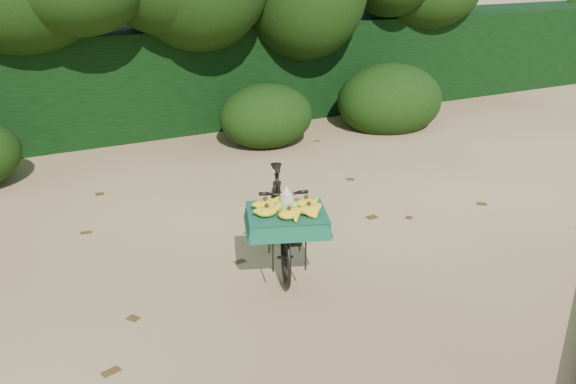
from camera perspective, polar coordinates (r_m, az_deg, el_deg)
name	(u,v)px	position (r m, az deg, el deg)	size (l,w,h in m)	color
ground	(313,279)	(6.15, 2.39, -8.18)	(80.00, 80.00, 0.00)	tan
vendor_bicycle	(280,218)	(6.21, -0.75, -2.47)	(1.15, 1.83, 1.01)	black
hedge_backdrop	(143,79)	(11.45, -13.38, 10.26)	(26.00, 1.80, 1.80)	black
tree_row	(110,22)	(10.38, -16.36, 15.01)	(14.50, 2.00, 4.00)	black
bush_clumps	(209,126)	(9.82, -7.38, 6.11)	(8.80, 1.70, 0.90)	black
leaf_litter	(284,252)	(6.65, -0.36, -5.66)	(7.00, 7.30, 0.01)	#462E12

